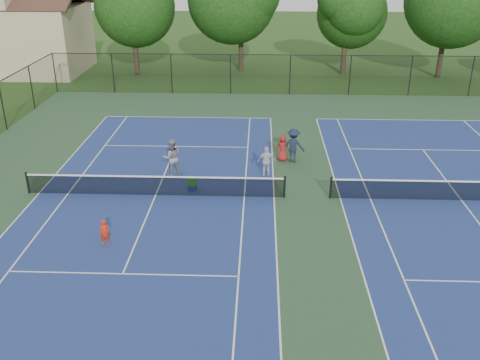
{
  "coord_description": "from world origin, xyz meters",
  "views": [
    {
      "loc": [
        -2.23,
        -22.11,
        10.83
      ],
      "look_at": [
        -3.04,
        -1.0,
        1.3
      ],
      "focal_mm": 40.0,
      "sensor_mm": 36.0,
      "label": 1
    }
  ],
  "objects_px": {
    "bystander_a": "(267,161)",
    "bystander_b": "(293,145)",
    "clapboard_house": "(24,36)",
    "child_player": "(105,232)",
    "tree_back_c": "(348,9)",
    "ball_crate": "(193,188)",
    "instructor": "(172,157)",
    "ball_hopper": "(192,181)",
    "bystander_c": "(283,148)",
    "tree_back_a": "(132,3)"
  },
  "relations": [
    {
      "from": "child_player",
      "to": "bystander_b",
      "type": "distance_m",
      "value": 11.68
    },
    {
      "from": "instructor",
      "to": "bystander_c",
      "type": "xyz_separation_m",
      "value": [
        5.58,
        2.14,
        -0.23
      ]
    },
    {
      "from": "tree_back_c",
      "to": "ball_crate",
      "type": "bearing_deg",
      "value": -112.97
    },
    {
      "from": "bystander_b",
      "to": "ball_crate",
      "type": "xyz_separation_m",
      "value": [
        -4.91,
        -3.79,
        -0.79
      ]
    },
    {
      "from": "tree_back_c",
      "to": "ball_crate",
      "type": "distance_m",
      "value": 27.05
    },
    {
      "from": "child_player",
      "to": "bystander_b",
      "type": "height_order",
      "value": "bystander_b"
    },
    {
      "from": "bystander_b",
      "to": "ball_hopper",
      "type": "relative_size",
      "value": 4.54
    },
    {
      "from": "bystander_a",
      "to": "child_player",
      "type": "bearing_deg",
      "value": 45.49
    },
    {
      "from": "child_player",
      "to": "tree_back_c",
      "type": "bearing_deg",
      "value": 51.02
    },
    {
      "from": "clapboard_house",
      "to": "child_player",
      "type": "height_order",
      "value": "clapboard_house"
    },
    {
      "from": "instructor",
      "to": "bystander_b",
      "type": "distance_m",
      "value": 6.45
    },
    {
      "from": "tree_back_a",
      "to": "tree_back_c",
      "type": "distance_m",
      "value": 18.04
    },
    {
      "from": "bystander_a",
      "to": "ball_hopper",
      "type": "xyz_separation_m",
      "value": [
        -3.49,
        -1.89,
        -0.3
      ]
    },
    {
      "from": "clapboard_house",
      "to": "child_player",
      "type": "relative_size",
      "value": 10.26
    },
    {
      "from": "tree_back_a",
      "to": "tree_back_c",
      "type": "xyz_separation_m",
      "value": [
        18.0,
        1.0,
        -0.56
      ]
    },
    {
      "from": "bystander_a",
      "to": "ball_crate",
      "type": "height_order",
      "value": "bystander_a"
    },
    {
      "from": "clapboard_house",
      "to": "instructor",
      "type": "distance_m",
      "value": 28.04
    },
    {
      "from": "tree_back_c",
      "to": "instructor",
      "type": "distance_m",
      "value": 25.81
    },
    {
      "from": "tree_back_c",
      "to": "bystander_c",
      "type": "bearing_deg",
      "value": -106.28
    },
    {
      "from": "tree_back_c",
      "to": "instructor",
      "type": "bearing_deg",
      "value": -117.09
    },
    {
      "from": "child_player",
      "to": "ball_hopper",
      "type": "relative_size",
      "value": 2.59
    },
    {
      "from": "clapboard_house",
      "to": "bystander_c",
      "type": "distance_m",
      "value": 30.16
    },
    {
      "from": "instructor",
      "to": "ball_hopper",
      "type": "xyz_separation_m",
      "value": [
        1.22,
        -1.8,
        -0.47
      ]
    },
    {
      "from": "bystander_b",
      "to": "tree_back_a",
      "type": "bearing_deg",
      "value": -45.13
    },
    {
      "from": "ball_hopper",
      "to": "bystander_a",
      "type": "bearing_deg",
      "value": 28.41
    },
    {
      "from": "ball_hopper",
      "to": "tree_back_c",
      "type": "bearing_deg",
      "value": 67.03
    },
    {
      "from": "bystander_a",
      "to": "bystander_b",
      "type": "relative_size",
      "value": 0.84
    },
    {
      "from": "bystander_b",
      "to": "clapboard_house",
      "type": "bearing_deg",
      "value": -30.19
    },
    {
      "from": "bystander_b",
      "to": "child_player",
      "type": "bearing_deg",
      "value": 60.97
    },
    {
      "from": "tree_back_a",
      "to": "instructor",
      "type": "xyz_separation_m",
      "value": [
        6.43,
        -21.62,
        -5.09
      ]
    },
    {
      "from": "clapboard_house",
      "to": "bystander_c",
      "type": "height_order",
      "value": "clapboard_house"
    },
    {
      "from": "instructor",
      "to": "bystander_a",
      "type": "bearing_deg",
      "value": 162.76
    },
    {
      "from": "clapboard_house",
      "to": "tree_back_a",
      "type": "bearing_deg",
      "value": -5.71
    },
    {
      "from": "bystander_a",
      "to": "clapboard_house",
      "type": "bearing_deg",
      "value": -48.9
    },
    {
      "from": "ball_crate",
      "to": "bystander_c",
      "type": "bearing_deg",
      "value": 42.01
    },
    {
      "from": "tree_back_c",
      "to": "ball_hopper",
      "type": "bearing_deg",
      "value": -112.97
    },
    {
      "from": "tree_back_a",
      "to": "child_player",
      "type": "bearing_deg",
      "value": -80.28
    },
    {
      "from": "clapboard_house",
      "to": "bystander_b",
      "type": "relative_size",
      "value": 5.85
    },
    {
      "from": "tree_back_a",
      "to": "bystander_c",
      "type": "relative_size",
      "value": 6.35
    },
    {
      "from": "tree_back_c",
      "to": "bystander_b",
      "type": "distance_m",
      "value": 21.81
    },
    {
      "from": "ball_hopper",
      "to": "tree_back_a",
      "type": "bearing_deg",
      "value": 108.1
    },
    {
      "from": "instructor",
      "to": "bystander_a",
      "type": "height_order",
      "value": "instructor"
    },
    {
      "from": "bystander_a",
      "to": "bystander_b",
      "type": "bearing_deg",
      "value": -128.89
    },
    {
      "from": "bystander_c",
      "to": "instructor",
      "type": "bearing_deg",
      "value": 29.92
    },
    {
      "from": "child_player",
      "to": "bystander_b",
      "type": "xyz_separation_m",
      "value": [
        7.7,
        8.77,
        0.4
      ]
    },
    {
      "from": "instructor",
      "to": "bystander_b",
      "type": "height_order",
      "value": "instructor"
    },
    {
      "from": "bystander_a",
      "to": "ball_crate",
      "type": "xyz_separation_m",
      "value": [
        -3.49,
        -1.89,
        -0.64
      ]
    },
    {
      "from": "bystander_a",
      "to": "ball_hopper",
      "type": "distance_m",
      "value": 3.98
    },
    {
      "from": "tree_back_a",
      "to": "clapboard_house",
      "type": "bearing_deg",
      "value": 174.29
    },
    {
      "from": "tree_back_c",
      "to": "bystander_c",
      "type": "xyz_separation_m",
      "value": [
        -5.98,
        -20.48,
        -4.76
      ]
    }
  ]
}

